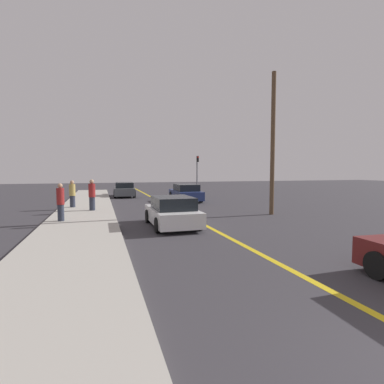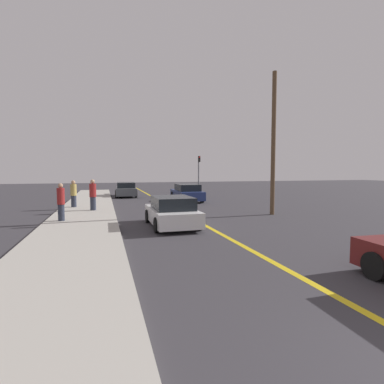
% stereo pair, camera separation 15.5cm
% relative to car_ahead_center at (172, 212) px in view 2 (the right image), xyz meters
% --- Properties ---
extents(road_center_line, '(0.20, 60.00, 0.01)m').
position_rel_car_ahead_center_xyz_m(road_center_line, '(1.48, 6.76, -0.63)').
color(road_center_line, gold).
rests_on(road_center_line, ground_plane).
extents(sidewalk_left, '(3.22, 35.89, 0.14)m').
position_rel_car_ahead_center_xyz_m(sidewalk_left, '(-3.90, 6.71, -0.56)').
color(sidewalk_left, '#ADA89E').
rests_on(sidewalk_left, ground_plane).
extents(car_ahead_center, '(1.96, 3.96, 1.33)m').
position_rel_car_ahead_center_xyz_m(car_ahead_center, '(0.00, 0.00, 0.00)').
color(car_ahead_center, silver).
rests_on(car_ahead_center, ground_plane).
extents(car_far_distant, '(2.07, 4.66, 1.37)m').
position_rel_car_ahead_center_xyz_m(car_far_distant, '(3.55, 10.36, 0.03)').
color(car_far_distant, navy).
rests_on(car_far_distant, ground_plane).
extents(car_parked_left_lot, '(2.11, 4.52, 1.35)m').
position_rel_car_ahead_center_xyz_m(car_parked_left_lot, '(-0.87, 15.97, 0.02)').
color(car_parked_left_lot, '#4C5156').
rests_on(car_parked_left_lot, ground_plane).
extents(pedestrian_near_curb, '(0.34, 0.34, 1.74)m').
position_rel_car_ahead_center_xyz_m(pedestrian_near_curb, '(-4.77, 2.08, 0.38)').
color(pedestrian_near_curb, '#282D3D').
rests_on(pedestrian_near_curb, sidewalk_left).
extents(pedestrian_mid_group, '(0.38, 0.38, 1.80)m').
position_rel_car_ahead_center_xyz_m(pedestrian_mid_group, '(-3.49, 5.55, 0.41)').
color(pedestrian_mid_group, '#282D3D').
rests_on(pedestrian_mid_group, sidewalk_left).
extents(pedestrian_far_standing, '(0.38, 0.38, 1.70)m').
position_rel_car_ahead_center_xyz_m(pedestrian_far_standing, '(-4.72, 7.49, 0.36)').
color(pedestrian_far_standing, '#282D3D').
rests_on(pedestrian_far_standing, sidewalk_left).
extents(traffic_light, '(0.18, 0.40, 3.82)m').
position_rel_car_ahead_center_xyz_m(traffic_light, '(5.80, 14.26, 1.72)').
color(traffic_light, slate).
rests_on(traffic_light, ground_plane).
extents(utility_pole, '(0.24, 0.24, 7.85)m').
position_rel_car_ahead_center_xyz_m(utility_pole, '(6.17, 1.90, 3.29)').
color(utility_pole, brown).
rests_on(utility_pole, ground_plane).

